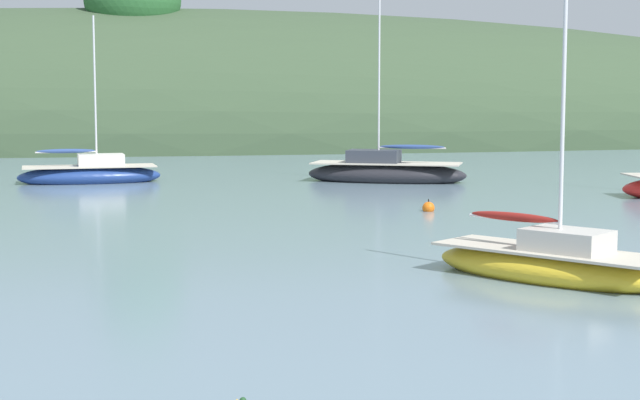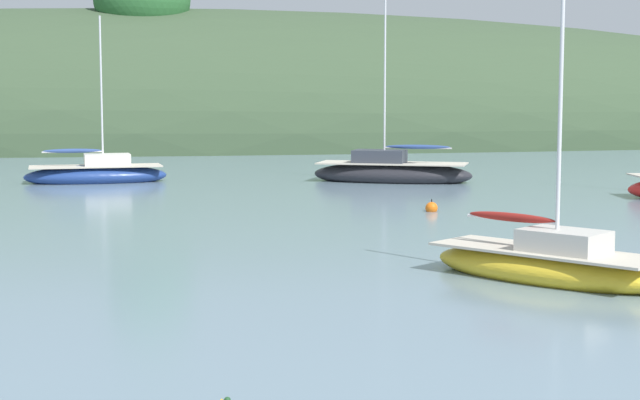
{
  "view_description": "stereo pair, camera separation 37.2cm",
  "coord_description": "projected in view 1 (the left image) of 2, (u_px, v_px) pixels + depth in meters",
  "views": [
    {
      "loc": [
        -5.25,
        -6.7,
        4.07
      ],
      "look_at": [
        0.0,
        20.0,
        1.2
      ],
      "focal_mm": 55.46,
      "sensor_mm": 36.0,
      "label": 1
    },
    {
      "loc": [
        -4.89,
        -6.77,
        4.07
      ],
      "look_at": [
        0.0,
        20.0,
        1.2
      ],
      "focal_mm": 55.46,
      "sensor_mm": 36.0,
      "label": 2
    }
  ],
  "objects": [
    {
      "name": "mooring_buoy_channel",
      "position": [
        428.0,
        208.0,
        35.0
      ],
      "size": [
        0.44,
        0.44,
        0.54
      ],
      "color": "orange",
      "rests_on": "ground"
    },
    {
      "name": "far_shoreline_hill",
      "position": [
        186.0,
        142.0,
        84.83
      ],
      "size": [
        150.0,
        36.0,
        26.84
      ],
      "color": "#384C33",
      "rests_on": "ground"
    },
    {
      "name": "sailboat_black_sloop",
      "position": [
        385.0,
        172.0,
        47.09
      ],
      "size": [
        8.02,
        5.49,
        11.14
      ],
      "color": "#232328",
      "rests_on": "ground"
    },
    {
      "name": "sailboat_red_portside",
      "position": [
        549.0,
        264.0,
        21.97
      ],
      "size": [
        4.87,
        5.59,
        6.81
      ],
      "color": "gold",
      "rests_on": "ground"
    },
    {
      "name": "sailboat_teal_outer",
      "position": [
        91.0,
        174.0,
        46.59
      ],
      "size": [
        6.81,
        2.84,
        8.05
      ],
      "color": "navy",
      "rests_on": "ground"
    }
  ]
}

